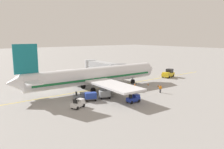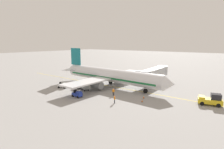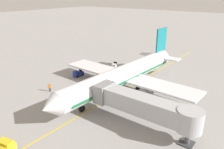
{
  "view_description": "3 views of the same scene",
  "coord_description": "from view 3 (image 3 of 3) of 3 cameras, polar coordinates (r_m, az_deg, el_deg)",
  "views": [
    {
      "loc": [
        41.65,
        -28.82,
        12.01
      ],
      "look_at": [
        1.4,
        2.19,
        3.22
      ],
      "focal_mm": 35.45,
      "sensor_mm": 36.0,
      "label": 1
    },
    {
      "loc": [
        40.46,
        28.69,
        12.55
      ],
      "look_at": [
        -1.01,
        -2.06,
        3.27
      ],
      "focal_mm": 28.87,
      "sensor_mm": 36.0,
      "label": 2
    },
    {
      "loc": [
        -23.01,
        32.29,
        18.57
      ],
      "look_at": [
        2.0,
        -0.4,
        3.29
      ],
      "focal_mm": 35.75,
      "sensor_mm": 36.0,
      "label": 3
    }
  ],
  "objects": [
    {
      "name": "baggage_cart_front",
      "position": [
        51.02,
        -2.31,
        0.14
      ],
      "size": [
        2.0,
        2.95,
        1.58
      ],
      "color": "#4C4C51",
      "rests_on": "ground"
    },
    {
      "name": "baggage_tug_trailing",
      "position": [
        52.93,
        2.39,
        0.63
      ],
      "size": [
        1.84,
        2.73,
        1.62
      ],
      "color": "slate",
      "rests_on": "ground"
    },
    {
      "name": "baggage_cart_second_in_train",
      "position": [
        52.97,
        0.08,
        0.93
      ],
      "size": [
        2.0,
        2.95,
        1.58
      ],
      "color": "#4C4C51",
      "rests_on": "ground"
    },
    {
      "name": "ground_crew_wing_walker",
      "position": [
        44.65,
        -8.73,
        -3.13
      ],
      "size": [
        0.37,
        0.7,
        1.69
      ],
      "color": "#232328",
      "rests_on": "ground"
    },
    {
      "name": "ground_plane",
      "position": [
        43.78,
        1.76,
        -4.74
      ],
      "size": [
        400.0,
        400.0,
        0.0
      ],
      "primitive_type": "plane",
      "color": "gray"
    },
    {
      "name": "ground_crew_loader",
      "position": [
        45.73,
        -15.67,
        -3.1
      ],
      "size": [
        0.58,
        0.57,
        1.69
      ],
      "color": "#232328",
      "rests_on": "ground"
    },
    {
      "name": "baggage_tug_spare",
      "position": [
        52.62,
        -8.67,
        0.29
      ],
      "size": [
        1.38,
        2.55,
        1.62
      ],
      "color": "#1E339E",
      "rests_on": "ground"
    },
    {
      "name": "jet_bridge",
      "position": [
        32.23,
        8.08,
        -7.83
      ],
      "size": [
        16.48,
        3.5,
        4.98
      ],
      "color": "#A8AAAF",
      "rests_on": "ground"
    },
    {
      "name": "safety_cone_nose_right",
      "position": [
        40.68,
        -16.67,
        -7.28
      ],
      "size": [
        0.36,
        0.36,
        0.59
      ],
      "color": "black",
      "rests_on": "ground"
    },
    {
      "name": "safety_cone_nose_left",
      "position": [
        39.33,
        -13.44,
        -7.95
      ],
      "size": [
        0.36,
        0.36,
        0.59
      ],
      "color": "black",
      "rests_on": "ground"
    },
    {
      "name": "baggage_tug_lead",
      "position": [
        57.23,
        0.66,
        2.18
      ],
      "size": [
        2.06,
        2.77,
        1.62
      ],
      "color": "silver",
      "rests_on": "ground"
    },
    {
      "name": "gate_lead_in_line",
      "position": [
        43.78,
        1.76,
        -4.74
      ],
      "size": [
        0.24,
        80.0,
        0.01
      ],
      "primitive_type": "cube",
      "color": "gold",
      "rests_on": "ground"
    },
    {
      "name": "parked_airliner",
      "position": [
        44.09,
        3.07,
        -0.09
      ],
      "size": [
        30.18,
        37.31,
        10.63
      ],
      "color": "silver",
      "rests_on": "ground"
    }
  ]
}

